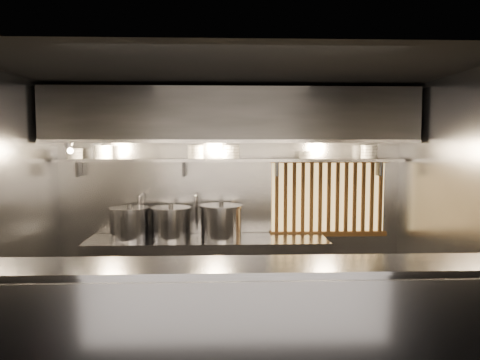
{
  "coord_description": "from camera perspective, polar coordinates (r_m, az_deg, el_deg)",
  "views": [
    {
      "loc": [
        -0.12,
        -4.66,
        2.11
      ],
      "look_at": [
        0.09,
        0.55,
        1.69
      ],
      "focal_mm": 35.0,
      "sensor_mm": 36.0,
      "label": 1
    }
  ],
  "objects": [
    {
      "name": "bowl_stack_5",
      "position": [
        6.28,
        15.46,
        3.33
      ],
      "size": [
        0.22,
        0.22,
        0.17
      ],
      "color": "white",
      "rests_on": "bowl_shelf"
    },
    {
      "name": "floor",
      "position": [
        5.12,
        -0.79,
        -19.7
      ],
      "size": [
        4.5,
        4.5,
        0.0
      ],
      "primitive_type": "plane",
      "color": "black",
      "rests_on": "ground"
    },
    {
      "name": "pendant_bulb",
      "position": [
        5.87,
        -2.09,
        3.19
      ],
      "size": [
        0.09,
        0.09,
        0.19
      ],
      "color": "#2D2D30",
      "rests_on": "exhaust_hood"
    },
    {
      "name": "serving_counter",
      "position": [
        4.02,
        -0.43,
        -17.99
      ],
      "size": [
        4.5,
        0.56,
        1.13
      ],
      "color": "#939398",
      "rests_on": "floor"
    },
    {
      "name": "ceiling",
      "position": [
        4.72,
        -0.83,
        13.04
      ],
      "size": [
        4.5,
        4.5,
        0.0
      ],
      "primitive_type": "plane",
      "rotation": [
        3.14,
        0.0,
        0.0
      ],
      "color": "black",
      "rests_on": "wall_back"
    },
    {
      "name": "bowl_stack_3",
      "position": [
        5.99,
        -1.09,
        3.44
      ],
      "size": [
        0.23,
        0.23,
        0.17
      ],
      "color": "white",
      "rests_on": "bowl_shelf"
    },
    {
      "name": "wall_back",
      "position": [
        6.21,
        -1.16,
        -1.93
      ],
      "size": [
        4.5,
        0.0,
        4.5
      ],
      "primitive_type": "plane",
      "rotation": [
        1.57,
        0.0,
        0.0
      ],
      "color": "gray",
      "rests_on": "floor"
    },
    {
      "name": "wall_right",
      "position": [
        5.28,
        24.47,
        -3.52
      ],
      "size": [
        0.0,
        3.0,
        3.0
      ],
      "primitive_type": "plane",
      "rotation": [
        1.57,
        0.0,
        -1.57
      ],
      "color": "gray",
      "rests_on": "floor"
    },
    {
      "name": "stock_pot_left",
      "position": [
        5.95,
        -8.42,
        -5.18
      ],
      "size": [
        0.65,
        0.65,
        0.44
      ],
      "rotation": [
        0.0,
        0.0,
        0.36
      ],
      "color": "#939398",
      "rests_on": "cooking_bench"
    },
    {
      "name": "faucet_right",
      "position": [
        6.09,
        -5.37,
        -2.96
      ],
      "size": [
        0.04,
        0.3,
        0.5
      ],
      "color": "silver",
      "rests_on": "wall_back"
    },
    {
      "name": "bowl_stack_0",
      "position": [
        6.27,
        -19.5,
        3.06
      ],
      "size": [
        0.21,
        0.21,
        0.13
      ],
      "color": "white",
      "rests_on": "bowl_shelf"
    },
    {
      "name": "bowl_stack_2",
      "position": [
        5.99,
        -5.43,
        3.42
      ],
      "size": [
        0.22,
        0.22,
        0.17
      ],
      "color": "white",
      "rests_on": "bowl_shelf"
    },
    {
      "name": "bowl_stack_4",
      "position": [
        6.09,
        8.12,
        3.06
      ],
      "size": [
        0.22,
        0.22,
        0.09
      ],
      "color": "white",
      "rests_on": "bowl_shelf"
    },
    {
      "name": "wood_screen",
      "position": [
        6.32,
        10.73,
        -2.07
      ],
      "size": [
        1.56,
        0.09,
        1.04
      ],
      "color": "#F2C46D",
      "rests_on": "wall_back"
    },
    {
      "name": "bowl_stack_1",
      "position": [
        6.17,
        -16.29,
        3.29
      ],
      "size": [
        0.24,
        0.24,
        0.17
      ],
      "color": "white",
      "rests_on": "bowl_shelf"
    },
    {
      "name": "faucet_left",
      "position": [
        6.17,
        -11.88,
        -2.94
      ],
      "size": [
        0.04,
        0.3,
        0.5
      ],
      "color": "silver",
      "rests_on": "wall_back"
    },
    {
      "name": "heat_lamp",
      "position": [
        5.8,
        -20.2,
        3.93
      ],
      "size": [
        0.25,
        0.35,
        0.2
      ],
      "color": "#939398",
      "rests_on": "exhaust_hood"
    },
    {
      "name": "stock_pot_mid",
      "position": [
        6.0,
        -13.33,
        -5.15
      ],
      "size": [
        0.61,
        0.61,
        0.44
      ],
      "rotation": [
        0.0,
        0.0,
        -0.26
      ],
      "color": "#939398",
      "rests_on": "cooking_bench"
    },
    {
      "name": "bowl_shelf",
      "position": [
        5.99,
        -1.13,
        2.44
      ],
      "size": [
        4.4,
        0.34,
        0.04
      ],
      "primitive_type": "cube",
      "color": "#939398",
      "rests_on": "wall_back"
    },
    {
      "name": "exhaust_hood",
      "position": [
        5.77,
        -1.1,
        7.76
      ],
      "size": [
        4.4,
        0.81,
        0.65
      ],
      "color": "#2D2D30",
      "rests_on": "ceiling"
    },
    {
      "name": "cooking_bench",
      "position": [
        6.03,
        -3.98,
        -11.35
      ],
      "size": [
        3.0,
        0.7,
        0.9
      ],
      "primitive_type": "cube",
      "color": "#939398",
      "rests_on": "floor"
    },
    {
      "name": "wall_left",
      "position": [
        5.18,
        -26.61,
        -3.75
      ],
      "size": [
        0.0,
        3.0,
        3.0
      ],
      "primitive_type": "plane",
      "rotation": [
        1.57,
        0.0,
        1.57
      ],
      "color": "gray",
      "rests_on": "floor"
    },
    {
      "name": "stock_pot_right",
      "position": [
        5.89,
        -2.3,
        -5.1
      ],
      "size": [
        0.54,
        0.54,
        0.46
      ],
      "rotation": [
        0.0,
        0.0,
        0.02
      ],
      "color": "#939398",
      "rests_on": "cooking_bench"
    }
  ]
}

